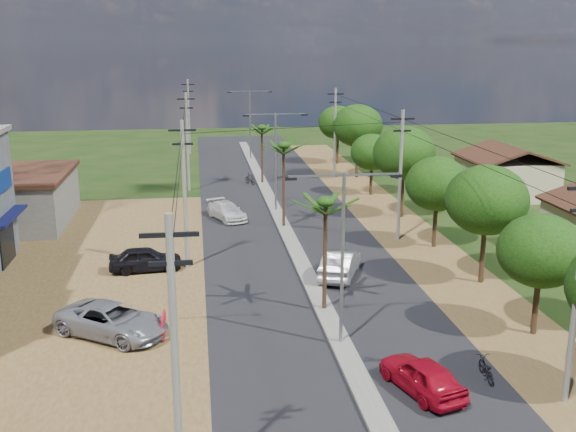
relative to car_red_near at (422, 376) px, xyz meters
name	(u,v)px	position (x,y,z in m)	size (l,w,h in m)	color
ground	(341,345)	(-2.26, 4.58, -0.71)	(160.00, 160.00, 0.00)	black
road	(293,248)	(-2.26, 19.58, -0.69)	(12.00, 110.00, 0.04)	black
median	(287,234)	(-2.26, 22.58, -0.62)	(1.00, 90.00, 0.18)	#605E56
dirt_lot_west	(37,297)	(-17.26, 12.58, -0.69)	(18.00, 46.00, 0.04)	brown
dirt_shoulder_east	(416,243)	(6.24, 19.58, -0.69)	(5.00, 90.00, 0.03)	brown
house_east_far	(507,169)	(18.74, 32.58, 1.69)	(7.60, 7.50, 4.60)	tan
tree_east_b	(541,251)	(7.04, 4.58, 3.41)	(4.00, 4.00, 5.83)	black
tree_east_c	(487,200)	(7.44, 11.58, 4.16)	(4.60, 4.60, 6.83)	black
tree_east_d	(437,184)	(7.14, 18.58, 3.63)	(4.20, 4.20, 6.13)	black
tree_east_e	(404,153)	(7.34, 26.58, 4.38)	(4.80, 4.80, 7.14)	black
tree_east_f	(372,152)	(6.94, 34.58, 3.18)	(3.80, 3.80, 5.52)	black
tree_east_g	(358,126)	(7.54, 42.58, 4.53)	(5.00, 5.00, 7.38)	black
tree_east_h	(338,123)	(7.24, 50.58, 3.93)	(4.40, 4.40, 6.52)	black
palm_median_near	(326,207)	(-2.26, 8.58, 4.83)	(2.00, 2.00, 6.15)	black
palm_median_mid	(284,149)	(-2.26, 24.58, 5.19)	(2.00, 2.00, 6.55)	black
palm_median_far	(262,130)	(-2.26, 40.58, 4.56)	(2.00, 2.00, 5.85)	black
streetlight_near	(343,245)	(-2.26, 4.58, 4.08)	(5.10, 0.18, 8.00)	gray
streetlight_mid	(276,153)	(-2.26, 29.58, 4.08)	(5.10, 0.18, 8.00)	gray
streetlight_far	(250,119)	(-2.26, 54.58, 4.08)	(5.10, 0.18, 8.00)	gray
utility_pole_w_a	(175,359)	(-9.26, -5.42, 4.05)	(1.60, 0.24, 9.00)	#605E56
utility_pole_w_b	(185,191)	(-9.26, 16.58, 4.05)	(1.60, 0.24, 9.00)	#605E56
utility_pole_w_c	(187,140)	(-9.26, 38.58, 4.05)	(1.60, 0.24, 9.00)	#605E56
utility_pole_w_d	(189,115)	(-9.26, 59.58, 4.05)	(1.60, 0.24, 9.00)	#605E56
utility_pole_e_b	(400,173)	(5.24, 20.58, 4.05)	(1.60, 0.24, 9.00)	#605E56
utility_pole_e_c	(335,131)	(5.24, 42.58, 4.05)	(1.60, 0.24, 9.00)	#605E56
car_red_near	(422,376)	(0.00, 0.00, 0.00)	(1.67, 4.15, 1.41)	maroon
car_silver_mid	(340,264)	(-0.37, 13.57, 0.10)	(1.70, 4.88, 1.61)	gray
car_white_far	(227,212)	(-6.31, 27.63, -0.06)	(1.82, 4.48, 1.30)	silver
car_parked_silver	(112,321)	(-12.65, 7.00, 0.06)	(2.53, 5.48, 1.52)	gray
car_parked_dark	(145,259)	(-11.73, 16.20, 0.03)	(1.73, 4.30, 1.47)	black
moto_rider_east	(486,369)	(2.94, 0.67, -0.26)	(0.59, 1.68, 0.88)	black
moto_rider_west_a	(225,214)	(-6.46, 27.91, -0.31)	(0.53, 1.51, 0.79)	black
moto_rider_west_b	(250,179)	(-3.46, 40.50, -0.17)	(0.50, 1.78, 1.07)	black
roadside_sign	(164,326)	(-10.26, 6.58, -0.14)	(0.15, 1.37, 1.14)	#AB0F22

